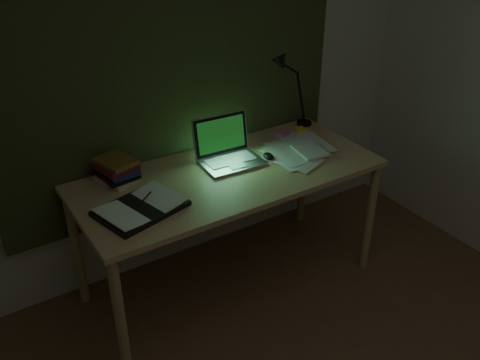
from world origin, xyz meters
The scene contains 11 objects.
wall_back centered at (0.00, 2.00, 1.25)m, with size 3.50×0.00×2.50m, color silver.
curtain centered at (0.00, 1.96, 1.45)m, with size 2.20×0.06×2.00m, color #2B3219.
desk centered at (0.11, 1.53, 0.40)m, with size 1.77×0.78×0.81m, color tan, non-canonical shape.
laptop centered at (0.18, 1.62, 0.94)m, with size 0.36×0.40×0.26m, color silver, non-canonical shape.
open_textbook centered at (-0.48, 1.44, 0.83)m, with size 0.42×0.30×0.04m, color white, non-canonical shape.
book_stack centered at (-0.46, 1.79, 0.88)m, with size 0.18×0.22×0.14m, color white, non-canonical shape.
loose_papers centered at (0.61, 1.50, 0.82)m, with size 0.36×0.38×0.02m, color white, non-canonical shape.
mouse centered at (0.40, 1.55, 0.83)m, with size 0.06×0.09×0.03m, color black.
sticky_yellow centered at (0.82, 1.78, 0.82)m, with size 0.07×0.07×0.02m, color yellow.
sticky_pink centered at (0.68, 1.79, 0.82)m, with size 0.08×0.08×0.02m, color pink.
desk_lamp centered at (0.91, 1.84, 1.08)m, with size 0.37×0.28×0.55m, color black, non-canonical shape.
Camera 1 is at (-1.29, -0.76, 2.29)m, focal length 40.00 mm.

